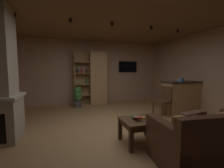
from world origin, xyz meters
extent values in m
cube|color=#A37A4C|center=(0.00, 0.00, -0.01)|extent=(6.09, 6.12, 0.02)
cube|color=tan|center=(0.00, 3.09, 1.31)|extent=(6.21, 0.06, 2.62)
cube|color=tan|center=(3.08, 0.00, 1.31)|extent=(0.06, 6.12, 2.62)
cube|color=brown|center=(0.00, 0.00, 2.63)|extent=(6.09, 6.12, 0.02)
cube|color=white|center=(-0.31, 3.05, 1.23)|extent=(0.74, 0.01, 0.79)
cube|color=tan|center=(0.17, 2.81, 1.07)|extent=(0.68, 0.38, 2.15)
cube|color=tan|center=(-0.49, 2.99, 1.07)|extent=(0.63, 0.02, 2.15)
cube|color=tan|center=(-0.79, 2.81, 1.07)|extent=(0.02, 0.38, 2.15)
sphere|color=black|center=(0.00, 2.60, 1.18)|extent=(0.04, 0.04, 0.04)
cube|color=tan|center=(-0.49, 2.81, 0.01)|extent=(0.63, 0.38, 0.02)
cube|color=tan|center=(-0.49, 2.81, 0.43)|extent=(0.63, 0.38, 0.02)
cube|color=tan|center=(-0.49, 2.81, 0.86)|extent=(0.63, 0.38, 0.02)
cube|color=tan|center=(-0.49, 2.81, 1.29)|extent=(0.63, 0.38, 0.02)
cube|color=tan|center=(-0.49, 2.81, 1.72)|extent=(0.63, 0.38, 0.02)
cube|color=#2D4C8C|center=(-0.66, 2.75, 1.38)|extent=(0.04, 0.23, 0.17)
cube|color=#2D4C8C|center=(-0.67, 2.75, 1.41)|extent=(0.03, 0.23, 0.22)
cube|color=#B22D2D|center=(-0.50, 2.75, 1.40)|extent=(0.04, 0.23, 0.20)
cube|color=black|center=(-0.30, 2.75, 1.39)|extent=(0.03, 0.23, 0.19)
cube|color=#387247|center=(-0.31, 2.75, 0.98)|extent=(0.04, 0.23, 0.23)
sphere|color=beige|center=(-0.53, 2.81, 0.48)|extent=(0.10, 0.10, 0.10)
cube|color=tan|center=(2.60, 0.69, 0.50)|extent=(1.39, 0.52, 1.01)
cube|color=#2D2826|center=(2.60, 0.69, 1.03)|extent=(1.45, 0.58, 0.04)
cube|color=#598CBF|center=(2.36, 0.59, 1.10)|extent=(0.12, 0.12, 0.11)
cube|color=#4C2D1E|center=(0.91, -1.58, 0.21)|extent=(1.73, 1.02, 0.42)
cube|color=#4C2D1E|center=(0.16, -1.51, 0.34)|extent=(0.23, 0.88, 0.67)
cube|color=tan|center=(1.02, -1.71, 0.57)|extent=(0.47, 0.25, 0.38)
cube|color=brown|center=(0.66, -1.51, 0.57)|extent=(0.49, 0.22, 0.41)
cube|color=olive|center=(0.46, -1.58, 0.57)|extent=(0.46, 0.25, 0.39)
cube|color=#4C331E|center=(0.19, -0.74, 0.44)|extent=(0.68, 0.61, 0.05)
cube|color=#4C331E|center=(0.19, -0.74, 0.37)|extent=(0.61, 0.55, 0.08)
cube|color=#4C331E|center=(-0.11, -1.00, 0.21)|extent=(0.07, 0.07, 0.41)
cube|color=#4C331E|center=(0.49, -1.00, 0.21)|extent=(0.07, 0.07, 0.41)
cube|color=#4C331E|center=(-0.11, -0.47, 0.21)|extent=(0.07, 0.07, 0.41)
cube|color=#4C331E|center=(0.49, -0.47, 0.21)|extent=(0.07, 0.07, 0.41)
cube|color=gold|center=(0.26, -0.71, 0.48)|extent=(0.13, 0.12, 0.02)
cube|color=#387247|center=(0.13, -0.69, 0.50)|extent=(0.15, 0.11, 0.03)
cube|color=#B22D2D|center=(0.13, -0.80, 0.53)|extent=(0.16, 0.13, 0.02)
cube|color=#4C331E|center=(1.66, 0.59, 0.46)|extent=(0.48, 0.48, 0.04)
cube|color=#4C331E|center=(1.85, 0.62, 0.70)|extent=(0.10, 0.40, 0.44)
cylinder|color=#4C331E|center=(1.46, 0.73, 0.23)|extent=(0.04, 0.04, 0.46)
cylinder|color=#4C331E|center=(1.52, 0.38, 0.23)|extent=(0.04, 0.04, 0.46)
cylinder|color=#4C331E|center=(1.81, 0.79, 0.23)|extent=(0.04, 0.04, 0.46)
cylinder|color=#4C331E|center=(1.87, 0.44, 0.23)|extent=(0.04, 0.04, 0.46)
cylinder|color=#4C4C51|center=(-0.71, 2.54, 0.12)|extent=(0.31, 0.31, 0.25)
sphere|color=#3D7F3D|center=(-0.68, 2.57, 0.36)|extent=(0.28, 0.28, 0.28)
sphere|color=#3D7F3D|center=(-0.70, 2.52, 0.50)|extent=(0.26, 0.26, 0.26)
sphere|color=#3D7F3D|center=(-0.69, 2.52, 0.65)|extent=(0.28, 0.28, 0.28)
cube|color=black|center=(1.60, 3.03, 1.56)|extent=(0.87, 0.05, 0.49)
cube|color=black|center=(1.60, 3.00, 1.56)|extent=(0.83, 0.01, 0.45)
cylinder|color=black|center=(-2.12, 0.47, 2.55)|extent=(0.07, 0.07, 0.09)
cylinder|color=black|center=(-0.99, 0.47, 2.55)|extent=(0.07, 0.07, 0.09)
cylinder|color=black|center=(0.01, 0.42, 2.55)|extent=(0.07, 0.07, 0.09)
cylinder|color=black|center=(1.12, 0.41, 2.55)|extent=(0.07, 0.07, 0.09)
cylinder|color=black|center=(2.05, 0.48, 2.55)|extent=(0.07, 0.07, 0.09)
camera|label=1|loc=(-1.16, -3.21, 1.39)|focal=23.84mm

